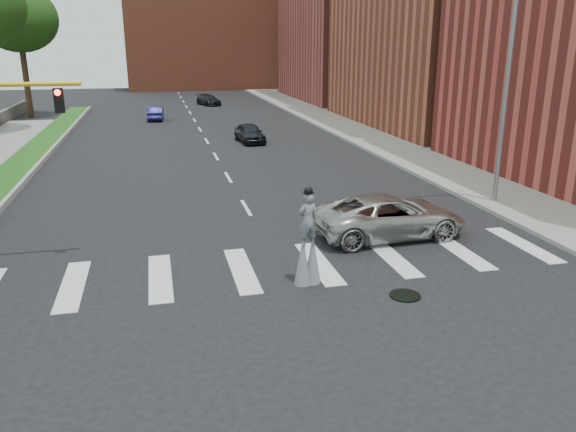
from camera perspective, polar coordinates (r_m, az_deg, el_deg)
The scene contains 14 objects.
ground_plane at distance 17.48m, azimuth 0.00°, elevation -6.38°, with size 160.00×160.00×0.00m, color black.
grass_median at distance 37.07m, azimuth -25.36°, elevation 4.88°, with size 2.00×60.00×0.25m, color #1B4E16.
median_curb at distance 36.86m, azimuth -23.76°, elevation 5.04°, with size 0.20×60.00×0.28m, color #9A9994.
sidewalk_right at distance 44.25m, azimuth 8.36°, elevation 8.06°, with size 5.00×90.00×0.18m, color gray.
manhole at distance 16.68m, azimuth 11.81°, elevation -7.91°, with size 0.90×0.90×0.04m, color black.
building_far at distance 74.24m, azimuth 7.30°, elevation 19.42°, with size 16.00×22.00×20.00m, color #9D423A.
building_backdrop at distance 94.11m, azimuth -7.86°, elevation 18.30°, with size 26.00×14.00×18.00m, color #9A4730.
streetlight at distance 26.15m, azimuth 21.08°, elevation 11.49°, with size 2.05×0.20×9.00m.
stilt_performer at distance 16.76m, azimuth 2.02°, elevation -3.12°, with size 0.84×0.57×3.02m.
suv_crossing at distance 21.29m, azimuth 10.27°, elevation -0.01°, with size 2.63×5.71×1.59m, color #A4A29B.
car_near at distance 41.41m, azimuth -3.91°, elevation 8.42°, with size 1.62×4.02×1.37m, color black.
car_mid at distance 54.92m, azimuth -13.29°, elevation 10.13°, with size 1.36×3.89×1.28m, color navy.
car_far at distance 67.12m, azimuth -8.08°, elevation 11.59°, with size 1.67×4.12×1.20m, color black.
tree_5 at distance 60.54m, azimuth -25.73°, elevation 17.58°, with size 7.17×7.17×12.14m.
Camera 1 is at (-3.71, -15.58, 7.01)m, focal length 35.00 mm.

